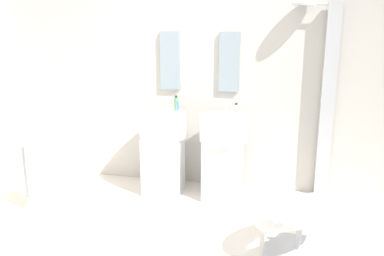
# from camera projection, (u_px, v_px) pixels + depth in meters

# --- Properties ---
(ground_plane) EXTENTS (4.80, 3.60, 0.04)m
(ground_plane) POSITION_uv_depth(u_px,v_px,m) (160.00, 256.00, 3.52)
(ground_plane) COLOR silver
(rear_partition) EXTENTS (4.80, 0.10, 2.60)m
(rear_partition) POSITION_uv_depth(u_px,v_px,m) (200.00, 73.00, 4.74)
(rear_partition) COLOR beige
(rear_partition) RESTS_ON ground_plane
(pedestal_sink_left) EXTENTS (0.51, 0.51, 1.01)m
(pedestal_sink_left) POSITION_uv_depth(u_px,v_px,m) (163.00, 149.00, 4.64)
(pedestal_sink_left) COLOR white
(pedestal_sink_left) RESTS_ON ground_plane
(pedestal_sink_right) EXTENTS (0.51, 0.51, 1.01)m
(pedestal_sink_right) POSITION_uv_depth(u_px,v_px,m) (223.00, 153.00, 4.50)
(pedestal_sink_right) COLOR white
(pedestal_sink_right) RESTS_ON ground_plane
(vanity_mirror_left) EXTENTS (0.22, 0.03, 0.64)m
(vanity_mirror_left) POSITION_uv_depth(u_px,v_px,m) (170.00, 61.00, 4.71)
(vanity_mirror_left) COLOR #8C9EA8
(vanity_mirror_right) EXTENTS (0.22, 0.03, 0.64)m
(vanity_mirror_right) POSITION_uv_depth(u_px,v_px,m) (229.00, 62.00, 4.57)
(vanity_mirror_right) COLOR #8C9EA8
(shower_column) EXTENTS (0.49, 0.24, 2.05)m
(shower_column) POSITION_uv_depth(u_px,v_px,m) (326.00, 99.00, 4.39)
(shower_column) COLOR #B7BABF
(shower_column) RESTS_ON ground_plane
(lounge_chair) EXTENTS (1.10, 1.10, 0.65)m
(lounge_chair) POSITION_uv_depth(u_px,v_px,m) (300.00, 217.00, 3.40)
(lounge_chair) COLOR #B7BABF
(lounge_chair) RESTS_ON ground_plane
(towel_rack) EXTENTS (0.37, 0.22, 0.95)m
(towel_rack) POSITION_uv_depth(u_px,v_px,m) (37.00, 154.00, 4.06)
(towel_rack) COLOR #B7BABF
(towel_rack) RESTS_ON ground_plane
(soap_bottle_blue) EXTENTS (0.05, 0.05, 0.12)m
(soap_bottle_blue) POSITION_uv_depth(u_px,v_px,m) (177.00, 106.00, 4.62)
(soap_bottle_blue) COLOR #4C72B7
(soap_bottle_blue) RESTS_ON pedestal_sink_left
(soap_bottle_clear) EXTENTS (0.04, 0.04, 0.14)m
(soap_bottle_clear) POSITION_uv_depth(u_px,v_px,m) (236.00, 110.00, 4.35)
(soap_bottle_clear) COLOR silver
(soap_bottle_clear) RESTS_ON pedestal_sink_right
(soap_bottle_green) EXTENTS (0.04, 0.04, 0.17)m
(soap_bottle_green) POSITION_uv_depth(u_px,v_px,m) (176.00, 104.00, 4.61)
(soap_bottle_green) COLOR #59996B
(soap_bottle_green) RESTS_ON pedestal_sink_left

